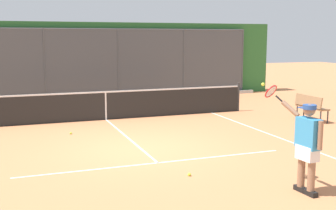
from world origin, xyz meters
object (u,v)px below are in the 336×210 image
object	(u,v)px
courtside_bench	(311,105)
tennis_ball_by_sideline	(189,174)
tennis_player	(307,142)
tennis_ball_mid_court	(71,133)

from	to	relation	value
courtside_bench	tennis_ball_by_sideline	bearing A→B (deg)	-56.62
tennis_player	tennis_ball_by_sideline	size ratio (longest dim) A/B	28.57
tennis_ball_mid_court	courtside_bench	xyz separation A→B (m)	(-7.75, 0.63, 0.48)
tennis_ball_by_sideline	courtside_bench	xyz separation A→B (m)	(-6.04, -3.98, 0.48)
tennis_ball_by_sideline	courtside_bench	size ratio (longest dim) A/B	0.05
tennis_player	courtside_bench	size ratio (longest dim) A/B	1.45
tennis_ball_mid_court	tennis_player	bearing A→B (deg)	117.74
tennis_ball_mid_court	tennis_ball_by_sideline	bearing A→B (deg)	110.34
tennis_ball_mid_court	courtside_bench	bearing A→B (deg)	175.32
tennis_ball_mid_court	courtside_bench	size ratio (longest dim) A/B	0.05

